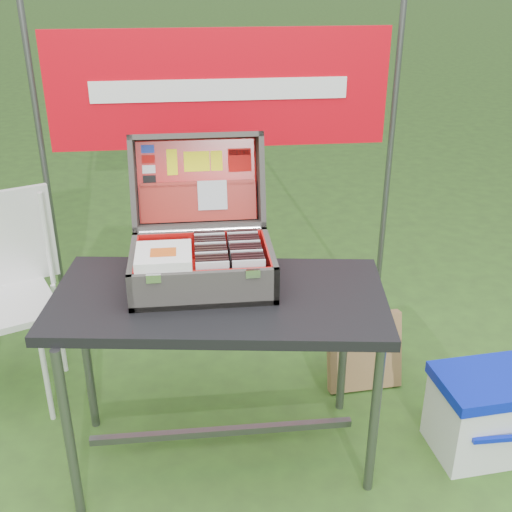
{
  "coord_description": "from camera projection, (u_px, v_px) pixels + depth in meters",
  "views": [
    {
      "loc": [
        -0.16,
        -1.94,
        1.89
      ],
      "look_at": [
        0.06,
        0.1,
        0.91
      ],
      "focal_mm": 45.0,
      "sensor_mm": 36.0,
      "label": 1
    }
  ],
  "objects": [
    {
      "name": "cd_right_2",
      "position": [
        248.0,
        272.0,
        2.29
      ],
      "size": [
        0.12,
        0.01,
        0.13
      ],
      "primitive_type": "cube",
      "color": "black",
      "rests_on": "suitcase_liner_floor"
    },
    {
      "name": "suitcase_pocket_edge",
      "position": [
        198.0,
        184.0,
        2.57
      ],
      "size": [
        0.45,
        0.02,
        0.02
      ],
      "primitive_type": "cube",
      "rotation": [
        -1.85,
        0.0,
        0.0
      ],
      "color": "maroon",
      "rests_on": "suitcase_lid_pocket"
    },
    {
      "name": "songbook_4",
      "position": [
        163.0,
        255.0,
        2.25
      ],
      "size": [
        0.2,
        0.2,
        0.0
      ],
      "primitive_type": "cube",
      "color": "white",
      "rests_on": "suitcase_base_wall_front"
    },
    {
      "name": "cardboard_box",
      "position": [
        364.0,
        351.0,
        3.01
      ],
      "size": [
        0.36,
        0.17,
        0.37
      ],
      "primitive_type": "cube",
      "rotation": [
        -0.23,
        0.0,
        0.08
      ],
      "color": "olive",
      "rests_on": "ground"
    },
    {
      "name": "suitcase_base_wall_back",
      "position": [
        201.0,
        247.0,
        2.53
      ],
      "size": [
        0.52,
        0.02,
        0.14
      ],
      "primitive_type": "cube",
      "color": "#58544F",
      "rests_on": "table_top"
    },
    {
      "name": "table_top",
      "position": [
        219.0,
        299.0,
        2.34
      ],
      "size": [
        1.28,
        0.76,
        0.04
      ],
      "primitive_type": "cube",
      "rotation": [
        0.0,
        0.0,
        -0.13
      ],
      "color": "black",
      "rests_on": "ground"
    },
    {
      "name": "suitcase_hinge",
      "position": [
        200.0,
        230.0,
        2.51
      ],
      "size": [
        0.47,
        0.02,
        0.02
      ],
      "primitive_type": "cylinder",
      "rotation": [
        0.0,
        1.57,
        0.0
      ],
      "color": "silver",
      "rests_on": "suitcase_base_wall_back"
    },
    {
      "name": "table_leg_fl",
      "position": [
        69.0,
        436.0,
        2.23
      ],
      "size": [
        0.04,
        0.04,
        0.72
      ],
      "primitive_type": "cylinder",
      "color": "#59595B",
      "rests_on": "ground"
    },
    {
      "name": "suitcase_lid_rim_near",
      "position": [
        200.0,
        225.0,
        2.58
      ],
      "size": [
        0.52,
        0.14,
        0.06
      ],
      "primitive_type": "cube",
      "rotation": [
        -1.85,
        0.0,
        0.0
      ],
      "color": "#58544F",
      "rests_on": "suitcase_lid_back"
    },
    {
      "name": "suitcase_lid_back",
      "position": [
        198.0,
        180.0,
        2.6
      ],
      "size": [
        0.52,
        0.12,
        0.37
      ],
      "primitive_type": "cube",
      "rotation": [
        -1.85,
        0.0,
        0.0
      ],
      "color": "#58544F",
      "rests_on": "suitcase_base_wall_back"
    },
    {
      "name": "suitcase_base_wall_left",
      "position": [
        134.0,
        271.0,
        2.35
      ],
      "size": [
        0.02,
        0.37,
        0.14
      ],
      "primitive_type": "cube",
      "color": "#58544F",
      "rests_on": "table_top"
    },
    {
      "name": "table",
      "position": [
        221.0,
        379.0,
        2.5
      ],
      "size": [
        1.28,
        0.76,
        0.76
      ],
      "primitive_type": null,
      "rotation": [
        0.0,
        0.0,
        -0.13
      ],
      "color": "black",
      "rests_on": "ground"
    },
    {
      "name": "suitcase_base_bottom",
      "position": [
        203.0,
        282.0,
        2.4
      ],
      "size": [
        0.52,
        0.37,
        0.02
      ],
      "primitive_type": "cube",
      "color": "#58544F",
      "rests_on": "table_top"
    },
    {
      "name": "cooler_lid",
      "position": [
        490.0,
        382.0,
        2.55
      ],
      "size": [
        0.44,
        0.35,
        0.05
      ],
      "primitive_type": "cube",
      "rotation": [
        0.0,
        0.0,
        0.09
      ],
      "color": "#081EBE",
      "rests_on": "cooler_body"
    },
    {
      "name": "cd_left_3",
      "position": [
        212.0,
        271.0,
        2.29
      ],
      "size": [
        0.12,
        0.01,
        0.13
      ],
      "primitive_type": "cube",
      "color": "black",
      "rests_on": "suitcase_liner_floor"
    },
    {
      "name": "suitcase_lid_pocket",
      "position": [
        199.0,
        202.0,
        2.59
      ],
      "size": [
        0.46,
        0.07,
        0.15
      ],
      "primitive_type": "cube",
      "rotation": [
        -1.85,
        0.0,
        0.0
      ],
      "color": "maroon",
      "rests_on": "suitcase_lid_liner"
    },
    {
      "name": "cd_right_11",
      "position": [
        243.0,
        250.0,
        2.45
      ],
      "size": [
        0.12,
        0.01,
        0.13
      ],
      "primitive_type": "cube",
      "color": "black",
      "rests_on": "suitcase_liner_floor"
    },
    {
      "name": "cooler_body",
      "position": [
        483.0,
        418.0,
        2.63
      ],
      "size": [
        0.42,
        0.33,
        0.31
      ],
      "primitive_type": "cube",
      "rotation": [
        0.0,
        0.0,
        0.09
      ],
      "color": "white",
      "rests_on": "ground"
    },
    {
      "name": "chair_leg_br",
      "position": [
        60.0,
        329.0,
        3.08
      ],
      "size": [
        0.02,
        0.02,
        0.48
      ],
      "primitive_type": "cylinder",
      "color": "silver",
      "rests_on": "ground"
    },
    {
      "name": "suitcase_lid_rim_right",
      "position": [
        261.0,
        179.0,
        2.57
      ],
      "size": [
        0.02,
        0.24,
        0.4
      ],
      "primitive_type": "cube",
      "rotation": [
        -1.85,
        0.0,
        0.0
      ],
      "color": "#58544F",
      "rests_on": "suitcase_lid_back"
    },
    {
      "name": "suitcase_lid_rim_left",
      "position": [
        134.0,
        183.0,
        2.52
      ],
      "size": [
        0.02,
        0.24,
        0.4
      ],
      "primitive_type": "cube",
      "rotation": [
        -1.85,
        0.0,
        0.0
      ],
      "color": "#58544F",
      "rests_on": "suitcase_lid_back"
    },
    {
      "name": "lid_sticker_cc_c",
      "position": [
        149.0,
        169.0,
        2.56
      ],
      "size": [
        0.05,
        0.01,
        0.03
      ],
      "primitive_type": "cube",
      "rotation": [
        -1.85,
        0.0,
        0.0
      ],
      "color": "white",
      "rests_on": "suitcase_lid_liner"
    },
    {
      "name": "suitcase_latch_right",
      "position": [
        253.0,
        274.0,
        2.19
      ],
      "size": [
        0.05,
        0.01,
        0.03
      ],
      "primitive_type": "cube",
      "color": "silver",
      "rests_on": "suitcase_base_wall_front"
    },
    {
      "name": "cooler",
      "position": [
        484.0,
        414.0,
        2.61
      ],
      "size": [
        0.44,
        0.35,
        0.36
      ],
      "primitive_type": null,
      "rotation": [
        0.0,
        0.0,
        0.09
      ],
      "color": "white",
      "rests_on": "ground"
    },
    {
      "name": "table_leg_bl",
      "position": [
        87.0,
        357.0,
        2.67
      ],
      "size": [
        0.04,
        0.04,
        0.72
      ],
      "primitive_type": "cylinder",
      "color": "#59595B",
      "rests_on": "ground"
    },
    {
      "name": "cd_right_12",
      "position": [
        243.0,
        248.0,
        2.47
      ],
      "size": [
        0.12,
        0.01,
        0.13
      ],
      "primitive_type": "cube",
      "color": "silver",
      "rests_on": "suitcase_liner_floor"
    },
    {
      "name": "chair",
      "position": [
        3.0,
        309.0,
        2.8
      ],
      "size": [
        0.58,
        0.6,
        0.94
      ],
      "primitive_type": null,
      "rotation": [
        0.0,
        0.0,
        0.41
      ],
      "color": "silver",
      "rests_on": "ground"
    },
    {
      "name": "cd_left_6",
      "position": [
        211.0,
        264.0,
        2.35
      ],
      "size": [
        0.12,
        0.01,
        0.13
      ],
      "primitive_type": "cube",
      "color": "black",
      "rests_on": "suitcase_liner_floor"
    },
    {
      "name": "songbook_2",
      "position": [
        164.0,
        257.0,
        2.26
      ],
      "size": [
        0.2,
        0.2,
        0.0
      ],
      "primitive_type": "cube",
      "color": "white",
      "rests_on": "suitcase_base_wall_front"
    },
    {
      "name": "banner_text",
      "position": [
        220.0,
        90.0,
        2.98
      ],
      "size": [
        1.2,
        0.0,
        0.1
      ],
      "primitive_type": "cube",
      "color": "white",
      "rests_on": "banner"
    },
    {
      "name": "table_leg_fr",
      "position": [
        375.0,
        414.0,
        2.34
      ],
      "size": [
        0.04,
        0.04,
        0.72
      ],
      "primitive_type": "cylinder",
      "color": "#59595B",
      "rests_on": "ground"
    },
    {
      "name": "songbook_5",
      "position": [
        163.0,
        253.0,
        2.25
      ],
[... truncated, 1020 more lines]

